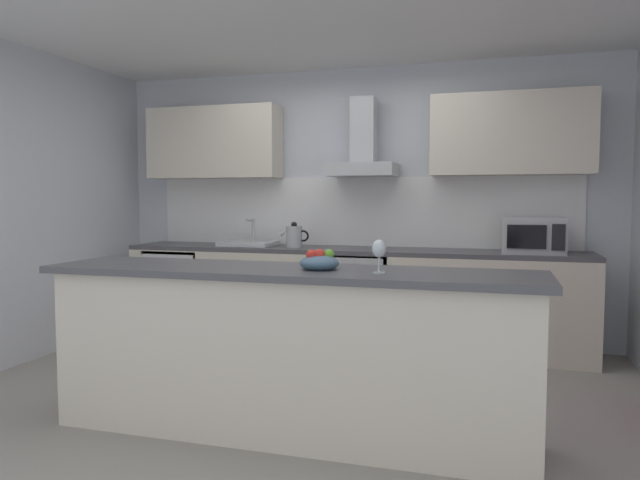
{
  "coord_description": "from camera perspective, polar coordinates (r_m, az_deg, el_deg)",
  "views": [
    {
      "loc": [
        1.3,
        -3.84,
        1.36
      ],
      "look_at": [
        0.05,
        0.34,
        1.05
      ],
      "focal_mm": 33.09,
      "sensor_mm": 36.0,
      "label": 1
    }
  ],
  "objects": [
    {
      "name": "ground",
      "position": [
        4.28,
        -2.04,
        -14.6
      ],
      "size": [
        5.82,
        4.44,
        0.02
      ],
      "primitive_type": "cube",
      "color": "gray"
    },
    {
      "name": "fruit_bowl",
      "position": [
        3.28,
        -0.06,
        -2.13
      ],
      "size": [
        0.22,
        0.22,
        0.12
      ],
      "color": "slate",
      "rests_on": "counter_island"
    },
    {
      "name": "counter_back",
      "position": [
        5.48,
        2.67,
        -5.5
      ],
      "size": [
        4.24,
        0.6,
        0.9
      ],
      "color": "beige",
      "rests_on": "ground"
    },
    {
      "name": "ceiling",
      "position": [
        4.24,
        -2.14,
        21.2
      ],
      "size": [
        5.82,
        4.44,
        0.02
      ],
      "primitive_type": "cube",
      "color": "white"
    },
    {
      "name": "backsplash_tile",
      "position": [
        5.7,
        3.44,
        2.76
      ],
      "size": [
        4.1,
        0.02,
        0.66
      ],
      "primitive_type": "cube",
      "color": "white"
    },
    {
      "name": "wall_left",
      "position": [
        5.38,
        -27.89,
        2.96
      ],
      "size": [
        0.12,
        4.44,
        2.6
      ],
      "primitive_type": "cube",
      "color": "silver",
      "rests_on": "ground"
    },
    {
      "name": "counter_island",
      "position": [
        3.42,
        -3.16,
        -10.71
      ],
      "size": [
        2.83,
        0.64,
        0.97
      ],
      "color": "beige",
      "rests_on": "ground"
    },
    {
      "name": "oven",
      "position": [
        5.42,
        3.83,
        -5.49
      ],
      "size": [
        0.6,
        0.62,
        0.8
      ],
      "color": "slate",
      "rests_on": "ground"
    },
    {
      "name": "upper_cabinets",
      "position": [
        5.57,
        3.1,
        9.73
      ],
      "size": [
        4.18,
        0.32,
        0.7
      ],
      "color": "beige"
    },
    {
      "name": "wine_glass",
      "position": [
        3.12,
        5.74,
        -0.97
      ],
      "size": [
        0.08,
        0.08,
        0.18
      ],
      "color": "silver",
      "rests_on": "counter_island"
    },
    {
      "name": "wall_back",
      "position": [
        5.77,
        3.61,
        3.47
      ],
      "size": [
        5.82,
        0.12,
        2.6
      ],
      "primitive_type": "cube",
      "color": "silver",
      "rests_on": "ground"
    },
    {
      "name": "refrigerator",
      "position": [
        6.08,
        -13.12,
        -4.88
      ],
      "size": [
        0.58,
        0.6,
        0.85
      ],
      "color": "white",
      "rests_on": "ground"
    },
    {
      "name": "kettle",
      "position": [
        5.5,
        -2.51,
        0.37
      ],
      "size": [
        0.29,
        0.15,
        0.24
      ],
      "color": "#B7BABC",
      "rests_on": "counter_back"
    },
    {
      "name": "sink",
      "position": [
        5.72,
        -6.93,
        -0.29
      ],
      "size": [
        0.5,
        0.4,
        0.26
      ],
      "color": "silver",
      "rests_on": "counter_back"
    },
    {
      "name": "microwave",
      "position": [
        5.21,
        19.9,
        0.41
      ],
      "size": [
        0.5,
        0.38,
        0.3
      ],
      "color": "#B7BABC",
      "rests_on": "counter_back"
    },
    {
      "name": "range_hood",
      "position": [
        5.49,
        4.2,
        8.52
      ],
      "size": [
        0.62,
        0.45,
        0.72
      ],
      "color": "#B7BABC"
    }
  ]
}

